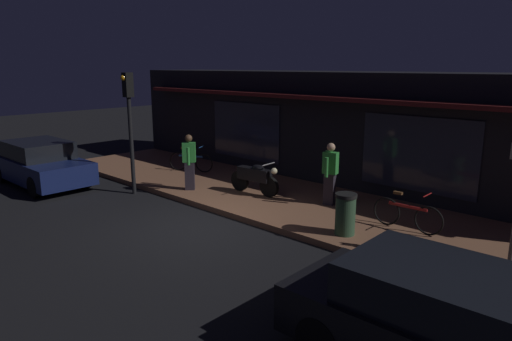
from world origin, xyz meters
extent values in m
plane|color=black|center=(0.00, 0.00, 0.00)|extent=(60.00, 60.00, 0.00)
cube|color=brown|center=(0.00, 3.00, 0.07)|extent=(18.00, 4.00, 0.15)
cube|color=black|center=(0.00, 6.40, 1.80)|extent=(18.00, 2.80, 3.60)
cube|color=#262838|center=(-3.20, 4.98, 1.50)|extent=(3.20, 0.04, 2.00)
cube|color=#262838|center=(3.20, 4.98, 1.50)|extent=(3.20, 0.04, 2.00)
cube|color=#591919|center=(0.00, 4.75, 2.85)|extent=(16.20, 0.50, 0.12)
cylinder|color=black|center=(-1.16, 2.67, 0.45)|extent=(0.61, 0.16, 0.60)
cylinder|color=black|center=(-0.06, 2.75, 0.45)|extent=(0.61, 0.16, 0.60)
cube|color=black|center=(-0.61, 2.71, 0.73)|extent=(1.12, 0.36, 0.36)
ellipsoid|color=black|center=(-0.46, 2.72, 0.93)|extent=(0.46, 0.27, 0.20)
sphere|color=#F9EDB7|center=(0.11, 2.76, 0.93)|extent=(0.18, 0.18, 0.18)
cylinder|color=gray|center=(-0.09, 2.75, 1.10)|extent=(0.07, 0.55, 0.03)
torus|color=black|center=(3.48, 2.89, 0.48)|extent=(0.66, 0.05, 0.66)
torus|color=black|center=(4.48, 2.90, 0.48)|extent=(0.66, 0.05, 0.66)
cube|color=#A51E1E|center=(3.98, 2.89, 0.70)|extent=(0.90, 0.05, 0.06)
cube|color=brown|center=(3.73, 2.89, 0.97)|extent=(0.20, 0.08, 0.06)
cylinder|color=#A51E1E|center=(4.40, 2.90, 1.05)|extent=(0.03, 0.42, 0.02)
torus|color=black|center=(-4.66, 3.06, 0.48)|extent=(0.61, 0.32, 0.66)
torus|color=black|center=(-3.75, 3.49, 0.48)|extent=(0.61, 0.32, 0.66)
cube|color=#1E478C|center=(-4.21, 3.27, 0.70)|extent=(0.83, 0.42, 0.06)
cube|color=brown|center=(-4.43, 3.16, 0.97)|extent=(0.21, 0.16, 0.06)
cylinder|color=#1E478C|center=(-3.83, 3.45, 1.05)|extent=(0.20, 0.39, 0.02)
cube|color=#28232D|center=(-2.32, 1.71, 0.57)|extent=(0.34, 0.34, 0.85)
cube|color=#2D8C38|center=(-2.32, 1.71, 1.29)|extent=(0.42, 0.43, 0.58)
sphere|color=brown|center=(-2.32, 1.71, 1.71)|extent=(0.22, 0.22, 0.22)
cylinder|color=#2D8C38|center=(-2.14, 1.53, 1.22)|extent=(0.13, 0.13, 0.52)
cylinder|color=#2D8C38|center=(-2.51, 1.89, 1.22)|extent=(0.13, 0.13, 0.52)
cube|color=#28232D|center=(1.59, 3.32, 0.57)|extent=(0.31, 0.25, 0.85)
cube|color=#2D8C38|center=(1.59, 3.32, 1.29)|extent=(0.42, 0.29, 0.58)
sphere|color=tan|center=(1.59, 3.32, 1.71)|extent=(0.22, 0.22, 0.22)
cylinder|color=#2D8C38|center=(1.53, 3.58, 1.22)|extent=(0.11, 0.11, 0.52)
cylinder|color=#2D8C38|center=(1.64, 3.07, 1.22)|extent=(0.11, 0.11, 0.52)
cylinder|color=#2D4C33|center=(3.11, 1.69, 0.57)|extent=(0.44, 0.44, 0.85)
cylinder|color=black|center=(3.11, 1.69, 1.04)|extent=(0.48, 0.48, 0.08)
cylinder|color=black|center=(-3.63, 0.60, 1.80)|extent=(0.12, 0.12, 3.60)
cube|color=black|center=(-3.63, 0.60, 3.25)|extent=(0.24, 0.24, 0.70)
sphere|color=orange|center=(-3.63, 0.47, 3.45)|extent=(0.16, 0.16, 0.16)
cylinder|color=black|center=(-5.37, -0.06, 0.32)|extent=(0.64, 0.22, 0.64)
cylinder|color=black|center=(-5.36, -1.62, 0.32)|extent=(0.64, 0.22, 0.64)
cylinder|color=black|center=(-8.07, -0.08, 0.32)|extent=(0.64, 0.22, 0.64)
cylinder|color=black|center=(-8.06, -1.64, 0.32)|extent=(0.64, 0.22, 0.64)
cube|color=#141E4C|center=(-6.72, -0.85, 0.55)|extent=(4.11, 1.79, 0.68)
cube|color=black|center=(-6.87, -0.85, 1.10)|extent=(2.21, 1.62, 0.64)
cylinder|color=black|center=(5.17, -0.62, 0.32)|extent=(0.64, 0.23, 0.64)
cylinder|color=black|center=(5.21, -2.18, 0.32)|extent=(0.64, 0.23, 0.64)
cube|color=black|center=(6.54, -1.37, 0.55)|extent=(4.14, 1.85, 0.68)
cube|color=black|center=(6.39, -1.37, 1.10)|extent=(2.23, 1.65, 0.64)
camera|label=1|loc=(8.27, -6.65, 3.80)|focal=32.26mm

